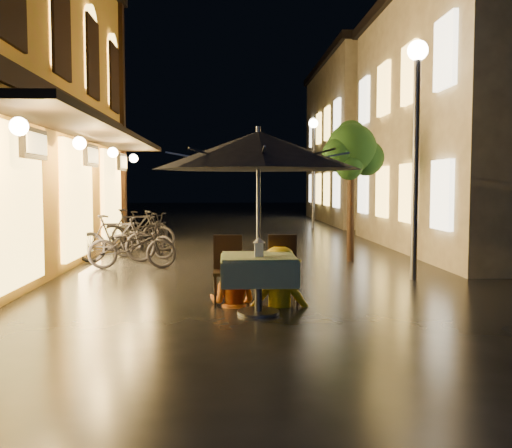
{
  "coord_description": "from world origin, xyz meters",
  "views": [
    {
      "loc": [
        -0.35,
        -7.99,
        1.71
      ],
      "look_at": [
        0.06,
        0.04,
        1.15
      ],
      "focal_mm": 40.0,
      "sensor_mm": 36.0,
      "label": 1
    }
  ],
  "objects": [
    {
      "name": "streetlamp_far",
      "position": [
        3.0,
        14.0,
        2.92
      ],
      "size": [
        0.36,
        0.36,
        4.23
      ],
      "color": "#59595E",
      "rests_on": "ground"
    },
    {
      "name": "person_yellow",
      "position": [
        0.39,
        -0.06,
        0.81
      ],
      "size": [
        1.1,
        0.7,
        1.63
      ],
      "primitive_type": "imported",
      "rotation": [
        0.0,
        0.0,
        3.05
      ],
      "color": "yellow",
      "rests_on": "ground"
    },
    {
      "name": "bicycle_5",
      "position": [
        -2.85,
        8.94,
        0.46
      ],
      "size": [
        1.58,
        0.75,
        0.92
      ],
      "primitive_type": "imported",
      "rotation": [
        0.0,
        0.0,
        1.79
      ],
      "color": "black",
      "rests_on": "ground"
    },
    {
      "name": "streetlamp_near",
      "position": [
        3.0,
        2.0,
        2.92
      ],
      "size": [
        0.36,
        0.36,
        4.23
      ],
      "color": "#59595E",
      "rests_on": "ground"
    },
    {
      "name": "street_tree",
      "position": [
        2.41,
        4.51,
        2.42
      ],
      "size": [
        1.43,
        1.2,
        3.15
      ],
      "color": "black",
      "rests_on": "ground"
    },
    {
      "name": "east_building_far",
      "position": [
        7.49,
        18.0,
        3.66
      ],
      "size": [
        7.3,
        10.3,
        7.3
      ],
      "color": "#C1B697",
      "rests_on": "ground"
    },
    {
      "name": "bicycle_4",
      "position": [
        -2.54,
        6.94,
        0.49
      ],
      "size": [
        1.97,
        1.28,
        0.98
      ],
      "primitive_type": "imported",
      "rotation": [
        0.0,
        0.0,
        1.2
      ],
      "color": "black",
      "rests_on": "ground"
    },
    {
      "name": "ground",
      "position": [
        0.0,
        0.0,
        0.0
      ],
      "size": [
        90.0,
        90.0,
        0.0
      ],
      "primitive_type": "plane",
      "color": "black",
      "rests_on": "ground"
    },
    {
      "name": "bicycle_1",
      "position": [
        -2.78,
        4.54,
        0.52
      ],
      "size": [
        1.77,
        0.6,
        1.05
      ],
      "primitive_type": "imported",
      "rotation": [
        0.0,
        0.0,
        1.63
      ],
      "color": "black",
      "rests_on": "ground"
    },
    {
      "name": "cafe_chair_left",
      "position": [
        -0.34,
        0.18,
        0.54
      ],
      "size": [
        0.42,
        0.42,
        0.97
      ],
      "color": "black",
      "rests_on": "ground"
    },
    {
      "name": "patio_umbrella",
      "position": [
        0.06,
        -0.56,
        2.15
      ],
      "size": [
        2.75,
        2.75,
        2.46
      ],
      "color": "#59595E",
      "rests_on": "ground"
    },
    {
      "name": "person_orange",
      "position": [
        -0.27,
        -0.0,
        0.72
      ],
      "size": [
        0.84,
        0.74,
        1.44
      ],
      "primitive_type": "imported",
      "rotation": [
        0.0,
        0.0,
        2.81
      ],
      "color": "#CF6621",
      "rests_on": "ground"
    },
    {
      "name": "bicycle_0",
      "position": [
        -2.27,
        3.62,
        0.47
      ],
      "size": [
        1.8,
        0.68,
        0.93
      ],
      "primitive_type": "imported",
      "rotation": [
        0.0,
        0.0,
        1.6
      ],
      "color": "black",
      "rests_on": "ground"
    },
    {
      "name": "cafe_chair_right",
      "position": [
        0.46,
        0.18,
        0.54
      ],
      "size": [
        0.42,
        0.42,
        0.97
      ],
      "color": "black",
      "rests_on": "ground"
    },
    {
      "name": "cafe_table",
      "position": [
        0.06,
        -0.56,
        0.59
      ],
      "size": [
        0.99,
        0.99,
        0.78
      ],
      "color": "#59595E",
      "rests_on": "ground"
    },
    {
      "name": "table_lantern",
      "position": [
        0.06,
        -0.69,
        0.92
      ],
      "size": [
        0.16,
        0.16,
        0.25
      ],
      "color": "white",
      "rests_on": "cafe_table"
    },
    {
      "name": "bicycle_3",
      "position": [
        -2.75,
        6.78,
        0.54
      ],
      "size": [
        1.87,
        1.11,
        1.08
      ],
      "primitive_type": "imported",
      "rotation": [
        0.0,
        0.0,
        1.93
      ],
      "color": "black",
      "rests_on": "ground"
    },
    {
      "name": "bicycle_2",
      "position": [
        -2.29,
        5.29,
        0.42
      ],
      "size": [
        1.7,
        1.12,
        0.84
      ],
      "primitive_type": "imported",
      "rotation": [
        0.0,
        0.0,
        1.19
      ],
      "color": "black",
      "rests_on": "ground"
    }
  ]
}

